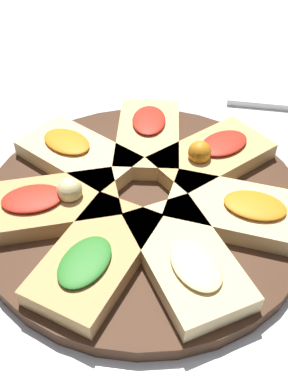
% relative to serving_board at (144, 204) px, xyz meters
% --- Properties ---
extents(ground_plane, '(3.00, 3.00, 0.00)m').
position_rel_serving_board_xyz_m(ground_plane, '(0.00, 0.00, -0.01)').
color(ground_plane, silver).
extents(serving_board, '(0.42, 0.42, 0.02)m').
position_rel_serving_board_xyz_m(serving_board, '(0.00, 0.00, 0.00)').
color(serving_board, '#422819').
rests_on(serving_board, ground_plane).
extents(focaccia_slice_0, '(0.19, 0.15, 0.03)m').
position_rel_serving_board_xyz_m(focaccia_slice_0, '(0.11, -0.05, 0.02)').
color(focaccia_slice_0, '#E5C689').
rests_on(focaccia_slice_0, serving_board).
extents(focaccia_slice_1, '(0.19, 0.15, 0.05)m').
position_rel_serving_board_xyz_m(focaccia_slice_1, '(0.11, 0.05, 0.02)').
color(focaccia_slice_1, tan).
rests_on(focaccia_slice_1, serving_board).
extents(focaccia_slice_2, '(0.12, 0.18, 0.03)m').
position_rel_serving_board_xyz_m(focaccia_slice_2, '(0.03, 0.11, 0.02)').
color(focaccia_slice_2, tan).
rests_on(focaccia_slice_2, serving_board).
extents(focaccia_slice_3, '(0.17, 0.18, 0.03)m').
position_rel_serving_board_xyz_m(focaccia_slice_3, '(-0.07, 0.10, 0.02)').
color(focaccia_slice_3, '#E5C689').
rests_on(focaccia_slice_3, serving_board).
extents(focaccia_slice_4, '(0.17, 0.10, 0.03)m').
position_rel_serving_board_xyz_m(focaccia_slice_4, '(-0.12, 0.01, 0.02)').
color(focaccia_slice_4, '#E5C689').
rests_on(focaccia_slice_4, serving_board).
extents(focaccia_slice_5, '(0.17, 0.18, 0.05)m').
position_rel_serving_board_xyz_m(focaccia_slice_5, '(-0.08, -0.09, 0.02)').
color(focaccia_slice_5, tan).
rests_on(focaccia_slice_5, serving_board).
extents(focaccia_slice_6, '(0.12, 0.18, 0.03)m').
position_rel_serving_board_xyz_m(focaccia_slice_6, '(0.02, -0.12, 0.02)').
color(focaccia_slice_6, '#DBB775').
rests_on(focaccia_slice_6, serving_board).
extents(napkin_stack, '(0.14, 0.12, 0.01)m').
position_rel_serving_board_xyz_m(napkin_stack, '(-0.15, -0.34, -0.00)').
color(napkin_stack, white).
rests_on(napkin_stack, ground_plane).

